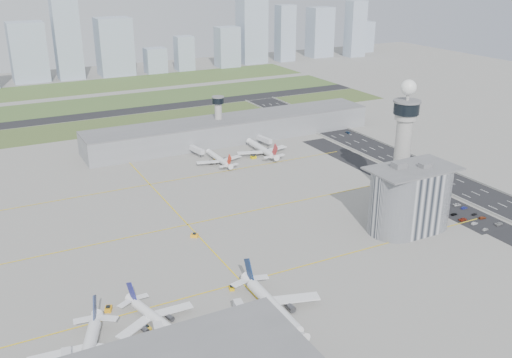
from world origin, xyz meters
name	(u,v)px	position (x,y,z in m)	size (l,w,h in m)	color
ground	(290,232)	(0.00, 0.00, 0.00)	(1000.00, 1000.00, 0.00)	#99968E
grass_strip_0	(122,124)	(-20.00, 225.00, 0.04)	(480.00, 50.00, 0.08)	#465C2B
grass_strip_1	(99,104)	(-20.00, 300.00, 0.04)	(480.00, 60.00, 0.08)	#3F5A2B
grass_strip_2	(81,87)	(-20.00, 380.00, 0.04)	(480.00, 70.00, 0.08)	#496C33
runway	(110,113)	(-20.00, 262.00, 0.06)	(480.00, 22.00, 0.10)	black
highway	(467,190)	(115.00, 0.00, 0.05)	(28.00, 500.00, 0.10)	black
barrier_left	(449,193)	(101.00, 0.00, 0.60)	(0.60, 500.00, 1.20)	#9E9E99
barrier_right	(485,185)	(129.00, 0.00, 0.60)	(0.60, 500.00, 1.20)	#9E9E99
landside_road	(447,204)	(90.00, -10.00, 0.04)	(18.00, 260.00, 0.08)	black
parking_lot	(462,214)	(88.00, -22.00, 0.05)	(20.00, 44.00, 0.10)	black
taxiway_line_h_0	(242,283)	(-40.00, -30.00, 0.01)	(260.00, 0.60, 0.01)	yellow
taxiway_line_h_1	(188,225)	(-40.00, 30.00, 0.01)	(260.00, 0.60, 0.01)	yellow
taxiway_line_h_2	(150,184)	(-40.00, 90.00, 0.01)	(260.00, 0.60, 0.01)	yellow
taxiway_line_v	(188,225)	(-40.00, 30.00, 0.01)	(0.60, 260.00, 0.01)	yellow
control_tower	(404,136)	(72.00, 8.00, 35.04)	(14.00, 14.00, 64.50)	#ADAAA5
secondary_tower	(218,115)	(30.00, 150.00, 18.80)	(8.60, 8.60, 31.90)	#ADAAA5
admin_building	(410,199)	(51.99, -22.00, 15.30)	(42.00, 24.00, 33.50)	#B2B2B7
terminal_pier	(233,129)	(40.00, 148.00, 7.90)	(210.00, 32.00, 15.80)	gray
airplane_near_a	(86,348)	(-105.09, -51.51, 6.22)	(44.40, 37.74, 12.43)	white
airplane_near_b	(156,314)	(-79.31, -41.93, 5.06)	(36.13, 30.71, 10.12)	white
airplane_near_c	(274,300)	(-39.64, -55.09, 6.38)	(45.56, 38.73, 12.76)	white
airplane_far_a	(219,155)	(10.21, 105.66, 5.02)	(35.89, 30.50, 10.05)	white
airplane_far_b	(262,145)	(42.96, 109.29, 5.93)	(42.36, 36.01, 11.86)	white
jet_bridge_near_1	(164,353)	(-83.00, -61.00, 2.85)	(14.00, 3.00, 5.70)	silver
jet_bridge_near_2	(248,327)	(-53.00, -61.00, 2.85)	(14.00, 3.00, 5.70)	silver
jet_bridge_far_0	(191,149)	(2.00, 132.00, 2.85)	(14.00, 3.00, 5.70)	silver
jet_bridge_far_1	(258,139)	(52.00, 132.00, 2.85)	(14.00, 3.00, 5.70)	silver
tug_0	(108,308)	(-92.02, -24.83, 0.98)	(2.33, 3.38, 1.97)	orange
tug_1	(146,328)	(-83.37, -42.90, 1.05)	(2.49, 3.62, 2.11)	gold
tug_2	(231,288)	(-45.94, -32.64, 0.80)	(1.90, 2.76, 1.60)	#E8B30B
tug_3	(194,235)	(-41.91, 16.27, 0.98)	(2.33, 3.38, 1.97)	#FAA61A
tug_4	(216,158)	(11.70, 113.36, 0.87)	(2.06, 3.00, 1.74)	gold
tug_5	(253,157)	(33.67, 103.41, 1.05)	(2.48, 3.61, 2.10)	#D1B506
car_lot_0	(485,229)	(83.18, -41.04, 0.59)	(1.40, 3.49, 1.19)	silver
car_lot_1	(474,223)	(83.75, -34.03, 0.62)	(1.31, 3.75, 1.23)	#A9A9A9
car_lot_2	(463,219)	(82.21, -28.07, 0.65)	(2.16, 4.68, 1.30)	maroon
car_lot_3	(454,214)	(83.07, -21.48, 0.56)	(1.56, 3.83, 1.11)	black
car_lot_4	(439,206)	(84.12, -9.80, 0.55)	(1.30, 3.23, 1.10)	navy
car_lot_5	(432,204)	(82.03, -6.99, 0.54)	(1.15, 3.30, 1.09)	white
car_lot_6	(499,224)	(93.87, -39.90, 0.65)	(2.15, 4.67, 1.30)	#9F9F9F
car_lot_7	(483,218)	(92.45, -31.10, 0.60)	(1.69, 4.15, 1.20)	maroon
car_lot_8	(475,214)	(92.26, -26.17, 0.58)	(1.36, 3.38, 1.15)	black
car_lot_9	(464,208)	(93.54, -18.14, 0.62)	(1.31, 3.75, 1.24)	navy
car_lot_10	(457,205)	(93.28, -13.48, 0.62)	(2.06, 4.47, 1.24)	silver
car_lot_11	(443,198)	(93.17, -3.59, 0.56)	(1.56, 3.83, 1.11)	#ABABAB
car_hw_1	(415,166)	(115.11, 42.00, 0.62)	(1.31, 3.75, 1.24)	black
car_hw_2	(348,132)	(122.29, 122.09, 0.64)	(2.14, 4.63, 1.29)	navy
car_hw_4	(292,117)	(107.67, 179.16, 0.55)	(1.31, 3.25, 1.11)	gray
skyline_bldg_7	(28,52)	(-59.44, 436.89, 30.61)	(35.76, 28.61, 61.22)	#9EADC1
skyline_bldg_8	(67,39)	(-19.42, 431.56, 41.69)	(26.33, 21.06, 83.39)	#9EADC1
skyline_bldg_9	(114,47)	(30.27, 432.32, 31.06)	(36.96, 29.57, 62.11)	#9EADC1
skyline_bldg_10	(155,60)	(73.27, 423.68, 13.87)	(23.01, 18.41, 27.75)	#9EADC1
skyline_bldg_11	(184,53)	(108.28, 423.34, 19.48)	(20.22, 16.18, 38.97)	#9EADC1
skyline_bldg_12	(227,47)	(162.17, 421.29, 23.44)	(26.14, 20.92, 46.89)	#9EADC1
skyline_bldg_13	(252,29)	(201.27, 433.27, 40.60)	(32.26, 25.81, 81.20)	#9EADC1
skyline_bldg_14	(285,33)	(244.74, 426.38, 34.37)	(21.59, 17.28, 68.75)	#9EADC1
skyline_bldg_15	(320,32)	(302.83, 435.54, 31.70)	(30.25, 24.20, 63.40)	#9EADC1
skyline_bldg_16	(355,29)	(345.49, 415.96, 35.78)	(23.04, 18.43, 71.56)	#9EADC1
skyline_bldg_17	(364,37)	(382.05, 443.29, 20.53)	(22.64, 18.11, 41.06)	#9EADC1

